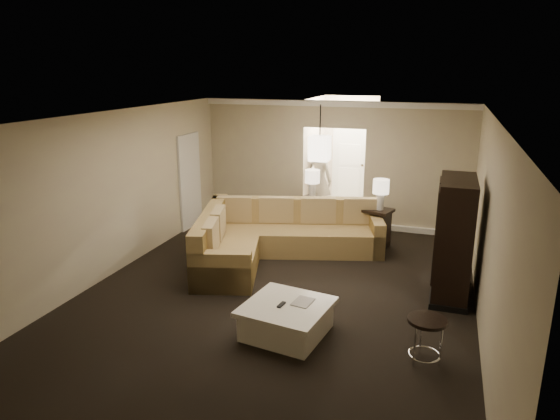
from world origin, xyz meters
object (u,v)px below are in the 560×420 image
(armoire, at_px, (453,241))
(person, at_px, (320,176))
(drink_table, at_px, (426,331))
(sectional_sofa, at_px, (274,237))
(console_table, at_px, (344,218))
(coffee_table, at_px, (287,319))

(armoire, distance_m, person, 4.76)
(armoire, bearing_deg, drink_table, -97.04)
(sectional_sofa, height_order, console_table, sectional_sofa)
(coffee_table, xyz_separation_m, person, (-0.97, 5.65, 0.74))
(coffee_table, distance_m, person, 5.78)
(sectional_sofa, bearing_deg, armoire, -27.68)
(drink_table, relative_size, person, 0.31)
(coffee_table, xyz_separation_m, armoire, (2.07, 1.99, 0.68))
(coffee_table, bearing_deg, armoire, 43.84)
(coffee_table, height_order, drink_table, drink_table)
(sectional_sofa, distance_m, coffee_table, 2.86)
(coffee_table, relative_size, drink_table, 2.09)
(armoire, height_order, drink_table, armoire)
(drink_table, bearing_deg, person, 115.75)
(coffee_table, xyz_separation_m, drink_table, (1.81, -0.12, 0.20))
(sectional_sofa, xyz_separation_m, drink_table, (2.91, -2.75, 0.02))
(console_table, distance_m, person, 1.92)
(drink_table, height_order, person, person)
(coffee_table, bearing_deg, sectional_sofa, 112.58)
(console_table, relative_size, armoire, 1.11)
(coffee_table, bearing_deg, console_table, 90.65)
(drink_table, bearing_deg, console_table, 114.04)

